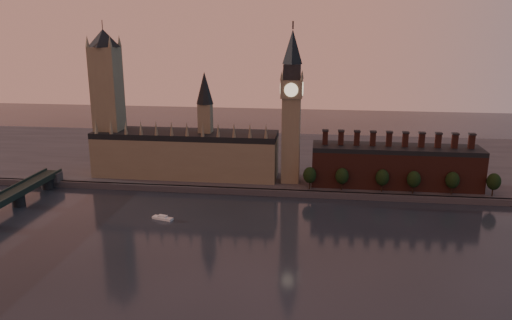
{
  "coord_description": "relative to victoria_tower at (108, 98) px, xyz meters",
  "views": [
    {
      "loc": [
        28.49,
        -219.91,
        107.44
      ],
      "look_at": [
        -6.77,
        55.0,
        33.26
      ],
      "focal_mm": 35.0,
      "sensor_mm": 36.0,
      "label": 1
    }
  ],
  "objects": [
    {
      "name": "river_boat",
      "position": [
        60.84,
        -75.08,
        -58.13
      ],
      "size": [
        12.95,
        6.96,
        2.49
      ],
      "rotation": [
        0.0,
        0.0,
        -0.29
      ],
      "color": "silver",
      "rests_on": "ground"
    },
    {
      "name": "embankment_tree_2",
      "position": [
        190.23,
        -19.65,
        -45.62
      ],
      "size": [
        8.6,
        8.6,
        14.88
      ],
      "color": "black",
      "rests_on": "north_bank"
    },
    {
      "name": "embankment_tree_3",
      "position": [
        209.68,
        -21.08,
        -45.62
      ],
      "size": [
        8.6,
        8.6,
        14.88
      ],
      "color": "black",
      "rests_on": "north_bank"
    },
    {
      "name": "big_ben",
      "position": [
        130.0,
        -5.0,
        -2.26
      ],
      "size": [
        15.0,
        15.0,
        107.0
      ],
      "color": "#7B7257",
      "rests_on": "north_bank"
    },
    {
      "name": "palace_of_westminster",
      "position": [
        55.59,
        -0.09,
        -37.46
      ],
      "size": [
        130.0,
        30.3,
        74.0
      ],
      "color": "#7B7257",
      "rests_on": "north_bank"
    },
    {
      "name": "embankment_tree_0",
      "position": [
        143.61,
        -20.22,
        -45.62
      ],
      "size": [
        8.6,
        8.6,
        14.88
      ],
      "color": "black",
      "rests_on": "north_bank"
    },
    {
      "name": "embankment_tree_4",
      "position": [
        233.72,
        -19.79,
        -45.62
      ],
      "size": [
        8.6,
        8.6,
        14.88
      ],
      "color": "black",
      "rests_on": "north_bank"
    },
    {
      "name": "chimney_block",
      "position": [
        200.0,
        -5.0,
        -41.27
      ],
      "size": [
        110.0,
        25.0,
        37.0
      ],
      "color": "#4C241D",
      "rests_on": "north_bank"
    },
    {
      "name": "north_bank",
      "position": [
        120.0,
        63.04,
        -57.09
      ],
      "size": [
        900.0,
        182.0,
        4.0
      ],
      "color": "#49494E",
      "rests_on": "ground"
    },
    {
      "name": "embankment_tree_1",
      "position": [
        164.56,
        -19.67,
        -45.62
      ],
      "size": [
        8.6,
        8.6,
        14.88
      ],
      "color": "black",
      "rests_on": "north_bank"
    },
    {
      "name": "embankment_tree_5",
      "position": [
        258.61,
        -19.9,
        -45.62
      ],
      "size": [
        8.6,
        8.6,
        14.88
      ],
      "color": "black",
      "rests_on": "north_bank"
    },
    {
      "name": "ground",
      "position": [
        120.0,
        -115.0,
        -59.09
      ],
      "size": [
        900.0,
        900.0,
        0.0
      ],
      "primitive_type": "plane",
      "color": "black",
      "rests_on": "ground"
    },
    {
      "name": "victoria_tower",
      "position": [
        0.0,
        0.0,
        0.0
      ],
      "size": [
        24.0,
        24.0,
        108.0
      ],
      "color": "#7B7257",
      "rests_on": "north_bank"
    }
  ]
}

